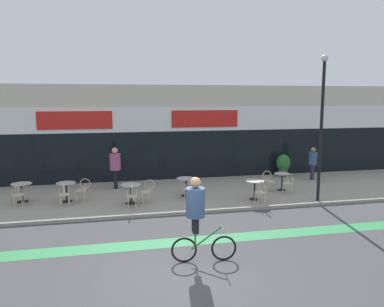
# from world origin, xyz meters

# --- Properties ---
(ground_plane) EXTENTS (120.00, 120.00, 0.00)m
(ground_plane) POSITION_xyz_m (0.00, 0.00, 0.00)
(ground_plane) COLOR #424244
(sidewalk_slab) EXTENTS (40.00, 5.50, 0.12)m
(sidewalk_slab) POSITION_xyz_m (0.00, 7.25, 0.06)
(sidewalk_slab) COLOR gray
(sidewalk_slab) RESTS_ON ground
(storefront_facade) EXTENTS (40.00, 4.06, 4.78)m
(storefront_facade) POSITION_xyz_m (0.00, 11.96, 2.38)
(storefront_facade) COLOR beige
(storefront_facade) RESTS_ON ground
(bike_lane_stripe) EXTENTS (36.00, 0.70, 0.01)m
(bike_lane_stripe) POSITION_xyz_m (0.00, 2.02, 0.00)
(bike_lane_stripe) COLOR #2D844C
(bike_lane_stripe) RESTS_ON ground
(bistro_table_0) EXTENTS (0.77, 0.77, 0.74)m
(bistro_table_0) POSITION_xyz_m (-4.97, 7.10, 0.65)
(bistro_table_0) COLOR black
(bistro_table_0) RESTS_ON sidewalk_slab
(bistro_table_1) EXTENTS (0.74, 0.74, 0.76)m
(bistro_table_1) POSITION_xyz_m (-3.28, 6.77, 0.67)
(bistro_table_1) COLOR black
(bistro_table_1) RESTS_ON sidewalk_slab
(bistro_table_2) EXTENTS (0.78, 0.78, 0.75)m
(bistro_table_2) POSITION_xyz_m (-0.83, 5.98, 0.66)
(bistro_table_2) COLOR black
(bistro_table_2) RESTS_ON sidewalk_slab
(bistro_table_3) EXTENTS (0.78, 0.78, 0.76)m
(bistro_table_3) POSITION_xyz_m (1.46, 6.61, 0.67)
(bistro_table_3) COLOR black
(bistro_table_3) RESTS_ON sidewalk_slab
(bistro_table_4) EXTENTS (0.75, 0.75, 0.77)m
(bistro_table_4) POSITION_xyz_m (4.03, 5.50, 0.67)
(bistro_table_4) COLOR black
(bistro_table_4) RESTS_ON sidewalk_slab
(bistro_table_5) EXTENTS (0.66, 0.66, 0.76)m
(bistro_table_5) POSITION_xyz_m (5.77, 6.68, 0.66)
(bistro_table_5) COLOR black
(bistro_table_5) RESTS_ON sidewalk_slab
(cafe_chair_0_near) EXTENTS (0.41, 0.58, 0.90)m
(cafe_chair_0_near) POSITION_xyz_m (-4.97, 6.48, 0.64)
(cafe_chair_0_near) COLOR beige
(cafe_chair_0_near) RESTS_ON sidewalk_slab
(cafe_chair_1_near) EXTENTS (0.41, 0.58, 0.90)m
(cafe_chair_1_near) POSITION_xyz_m (-3.28, 6.15, 0.64)
(cafe_chair_1_near) COLOR beige
(cafe_chair_1_near) RESTS_ON sidewalk_slab
(cafe_chair_1_side) EXTENTS (0.60, 0.45, 0.90)m
(cafe_chair_1_side) POSITION_xyz_m (-2.65, 6.76, 0.64)
(cafe_chair_1_side) COLOR beige
(cafe_chair_1_side) RESTS_ON sidewalk_slab
(cafe_chair_2_near) EXTENTS (0.42, 0.58, 0.90)m
(cafe_chair_2_near) POSITION_xyz_m (-0.83, 5.35, 0.64)
(cafe_chair_2_near) COLOR beige
(cafe_chair_2_near) RESTS_ON sidewalk_slab
(cafe_chair_2_side) EXTENTS (0.60, 0.45, 0.90)m
(cafe_chair_2_side) POSITION_xyz_m (-0.20, 5.99, 0.64)
(cafe_chair_2_side) COLOR beige
(cafe_chair_2_side) RESTS_ON sidewalk_slab
(cafe_chair_3_near) EXTENTS (0.41, 0.58, 0.90)m
(cafe_chair_3_near) POSITION_xyz_m (1.46, 5.99, 0.64)
(cafe_chair_3_near) COLOR beige
(cafe_chair_3_near) RESTS_ON sidewalk_slab
(cafe_chair_4_near) EXTENTS (0.42, 0.58, 0.90)m
(cafe_chair_4_near) POSITION_xyz_m (4.03, 4.88, 0.64)
(cafe_chair_4_near) COLOR beige
(cafe_chair_4_near) RESTS_ON sidewalk_slab
(cafe_chair_5_near) EXTENTS (0.45, 0.60, 0.90)m
(cafe_chair_5_near) POSITION_xyz_m (5.78, 6.05, 0.64)
(cafe_chair_5_near) COLOR beige
(cafe_chair_5_near) RESTS_ON sidewalk_slab
(cafe_chair_5_side) EXTENTS (0.58, 0.41, 0.90)m
(cafe_chair_5_side) POSITION_xyz_m (5.15, 6.68, 0.64)
(cafe_chair_5_side) COLOR beige
(cafe_chair_5_side) RESTS_ON sidewalk_slab
(planter_pot) EXTENTS (0.73, 0.73, 1.14)m
(planter_pot) POSITION_xyz_m (7.19, 9.46, 0.75)
(planter_pot) COLOR #4C4C51
(planter_pot) RESTS_ON sidewalk_slab
(lamp_post) EXTENTS (0.26, 0.26, 5.63)m
(lamp_post) POSITION_xyz_m (6.42, 4.81, 3.34)
(lamp_post) COLOR black
(lamp_post) RESTS_ON sidewalk_slab
(cyclist_0) EXTENTS (1.68, 0.57, 2.21)m
(cyclist_0) POSITION_xyz_m (0.54, 0.64, 1.33)
(cyclist_0) COLOR black
(cyclist_0) RESTS_ON ground
(pedestrian_near_end) EXTENTS (0.49, 0.49, 1.85)m
(pedestrian_near_end) POSITION_xyz_m (-1.36, 8.62, 1.22)
(pedestrian_near_end) COLOR black
(pedestrian_near_end) RESTS_ON sidewalk_slab
(pedestrian_far_end) EXTENTS (0.44, 0.44, 1.61)m
(pedestrian_far_end) POSITION_xyz_m (8.27, 8.44, 1.08)
(pedestrian_far_end) COLOR #382D47
(pedestrian_far_end) RESTS_ON sidewalk_slab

